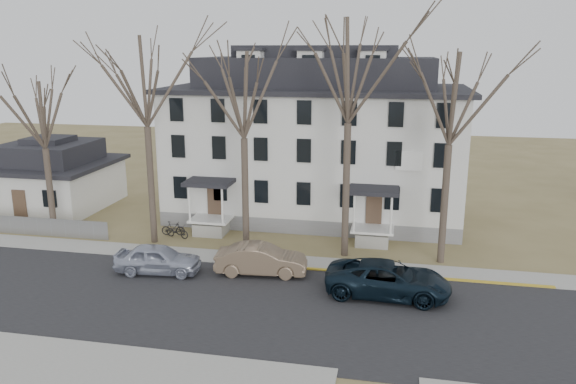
% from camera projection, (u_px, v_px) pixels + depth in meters
% --- Properties ---
extents(ground, '(120.00, 120.00, 0.00)m').
position_uv_depth(ground, '(298.00, 333.00, 24.02)').
color(ground, olive).
rests_on(ground, ground).
extents(main_road, '(120.00, 10.00, 0.04)m').
position_uv_depth(main_road, '(306.00, 313.00, 25.92)').
color(main_road, '#27272A').
rests_on(main_road, ground).
extents(far_sidewalk, '(120.00, 2.00, 0.08)m').
position_uv_depth(far_sidewalk, '(323.00, 265.00, 31.62)').
color(far_sidewalk, '#A09F97').
rests_on(far_sidewalk, ground).
extents(near_sidewalk_left, '(20.00, 5.00, 0.08)m').
position_uv_depth(near_sidewalk_left, '(62.00, 378.00, 20.79)').
color(near_sidewalk_left, '#A09F97').
rests_on(near_sidewalk_left, ground).
extents(yellow_curb, '(14.00, 0.25, 0.06)m').
position_uv_depth(yellow_curb, '(414.00, 278.00, 29.81)').
color(yellow_curb, gold).
rests_on(yellow_curb, ground).
extents(boarding_house, '(20.80, 12.36, 12.05)m').
position_uv_depth(boarding_house, '(316.00, 142.00, 40.12)').
color(boarding_house, slate).
rests_on(boarding_house, ground).
extents(small_house, '(8.70, 8.70, 5.00)m').
position_uv_depth(small_house, '(53.00, 178.00, 42.83)').
color(small_house, silver).
rests_on(small_house, ground).
extents(fence, '(14.00, 0.06, 1.20)m').
position_uv_depth(fence, '(11.00, 233.00, 37.03)').
color(fence, gray).
rests_on(fence, ground).
extents(tree_far_left, '(8.40, 8.40, 13.72)m').
position_uv_depth(tree_far_left, '(144.00, 75.00, 32.85)').
color(tree_far_left, '#473B31').
rests_on(tree_far_left, ground).
extents(tree_mid_left, '(7.80, 7.80, 12.74)m').
position_uv_depth(tree_mid_left, '(243.00, 89.00, 31.89)').
color(tree_mid_left, '#473B31').
rests_on(tree_mid_left, ground).
extents(tree_center, '(9.00, 9.00, 14.70)m').
position_uv_depth(tree_center, '(349.00, 63.00, 30.38)').
color(tree_center, '#473B31').
rests_on(tree_center, ground).
extents(tree_mid_right, '(7.80, 7.80, 12.74)m').
position_uv_depth(tree_mid_right, '(453.00, 92.00, 29.71)').
color(tree_mid_right, '#473B31').
rests_on(tree_mid_right, ground).
extents(tree_bungalow, '(6.60, 6.60, 10.78)m').
position_uv_depth(tree_bungalow, '(41.00, 110.00, 34.73)').
color(tree_bungalow, '#473B31').
rests_on(tree_bungalow, ground).
extents(car_silver, '(4.78, 2.29, 1.58)m').
position_uv_depth(car_silver, '(158.00, 260.00, 30.28)').
color(car_silver, '#A9AFC3').
rests_on(car_silver, ground).
extents(car_tan, '(5.04, 2.17, 1.61)m').
position_uv_depth(car_tan, '(261.00, 260.00, 30.13)').
color(car_tan, brown).
rests_on(car_tan, ground).
extents(car_navy, '(6.19, 3.05, 1.69)m').
position_uv_depth(car_navy, '(388.00, 280.00, 27.48)').
color(car_navy, black).
rests_on(car_navy, ground).
extents(bicycle_left, '(1.75, 0.99, 0.87)m').
position_uv_depth(bicycle_left, '(177.00, 232.00, 35.98)').
color(bicycle_left, black).
rests_on(bicycle_left, ground).
extents(bicycle_right, '(1.59, 0.60, 0.93)m').
position_uv_depth(bicycle_right, '(173.00, 229.00, 36.43)').
color(bicycle_right, black).
rests_on(bicycle_right, ground).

